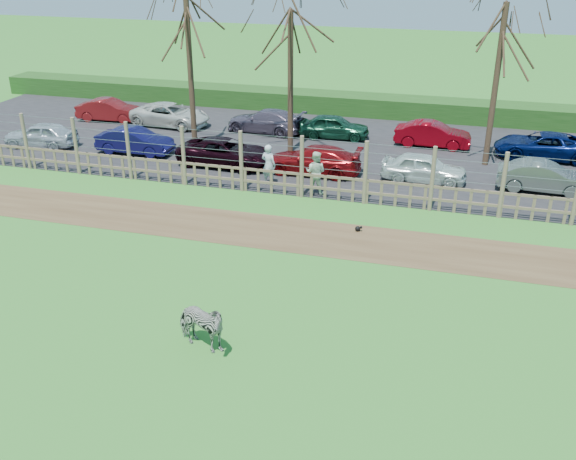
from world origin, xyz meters
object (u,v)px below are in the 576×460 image
(tree_left, at_px, (188,30))
(visitor_b, at_px, (315,172))
(car_4, at_px, (424,168))
(tree_mid, at_px, (291,48))
(car_2, at_px, (226,152))
(car_9, at_px, (266,121))
(car_10, at_px, (334,127))
(car_5, at_px, (544,177))
(tree_right, at_px, (501,46))
(car_0, at_px, (41,135))
(car_3, at_px, (313,160))
(car_8, at_px, (170,115))
(visitor_a, at_px, (269,165))
(crow, at_px, (358,229))
(zebra, at_px, (201,326))
(car_11, at_px, (433,134))
(car_1, at_px, (135,141))
(car_7, at_px, (110,110))
(car_12, at_px, (543,146))

(tree_left, relative_size, visitor_b, 4.57)
(tree_left, xyz_separation_m, car_4, (11.00, -1.51, -4.98))
(tree_mid, height_order, car_2, tree_mid)
(car_9, height_order, car_10, same)
(car_2, distance_m, car_5, 13.47)
(tree_right, height_order, car_4, tree_right)
(tree_right, relative_size, car_0, 2.09)
(car_3, bearing_deg, car_8, -120.17)
(car_4, bearing_deg, tree_left, 83.94)
(visitor_a, distance_m, car_3, 2.38)
(tree_mid, bearing_deg, car_0, -167.56)
(car_0, height_order, car_5, same)
(tree_mid, bearing_deg, car_2, -128.51)
(car_4, distance_m, car_5, 4.74)
(crow, bearing_deg, zebra, -107.47)
(car_9, bearing_deg, car_11, 96.18)
(car_0, bearing_deg, car_1, 87.70)
(car_4, bearing_deg, zebra, 164.35)
(tree_mid, bearing_deg, car_11, 22.07)
(crow, distance_m, car_9, 12.92)
(tree_mid, bearing_deg, car_8, 160.78)
(car_8, height_order, car_9, same)
(tree_right, height_order, car_11, tree_right)
(crow, relative_size, car_7, 0.07)
(zebra, height_order, car_5, zebra)
(tree_left, bearing_deg, car_5, -4.89)
(car_2, relative_size, car_3, 1.04)
(car_5, height_order, car_8, same)
(visitor_b, bearing_deg, tree_mid, -58.46)
(tree_mid, relative_size, visitor_b, 3.96)
(visitor_b, relative_size, car_1, 0.47)
(tree_right, height_order, car_5, tree_right)
(car_8, bearing_deg, car_7, 95.13)
(tree_right, relative_size, zebra, 4.62)
(car_11, xyz_separation_m, car_12, (5.02, -0.48, 0.00))
(crow, distance_m, car_4, 5.91)
(visitor_b, xyz_separation_m, car_5, (8.79, 2.67, -0.26))
(tree_left, xyz_separation_m, car_12, (16.00, 3.15, -4.98))
(tree_right, distance_m, visitor_b, 9.61)
(tree_mid, xyz_separation_m, zebra, (2.22, -16.16, -4.20))
(visitor_b, height_order, car_5, visitor_b)
(tree_right, height_order, car_9, tree_right)
(tree_mid, xyz_separation_m, car_3, (1.80, -2.77, -4.23))
(car_3, bearing_deg, car_5, 92.47)
(visitor_a, relative_size, car_8, 0.40)
(car_5, bearing_deg, zebra, 149.63)
(car_8, relative_size, car_10, 1.23)
(car_3, relative_size, car_5, 1.14)
(visitor_b, bearing_deg, crow, 132.10)
(car_5, xyz_separation_m, car_7, (-22.38, 4.98, 0.00))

